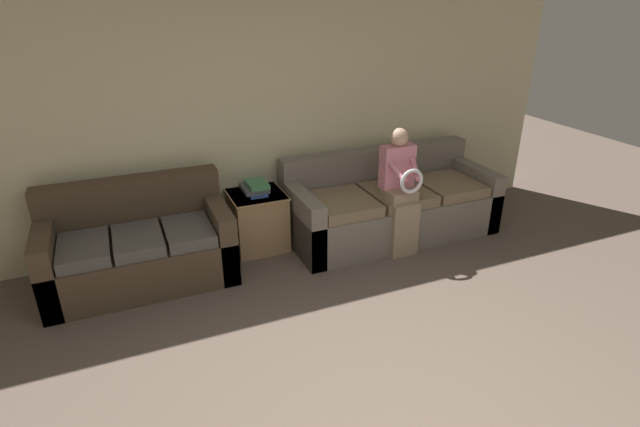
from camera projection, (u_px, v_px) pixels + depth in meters
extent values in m
cube|color=beige|center=(244.00, 120.00, 4.99)|extent=(7.33, 0.06, 2.55)
cube|color=#70665B|center=(391.00, 215.00, 5.43)|extent=(2.24, 0.94, 0.45)
cube|color=#70665B|center=(376.00, 167.00, 5.56)|extent=(2.24, 0.20, 0.43)
cube|color=#70665B|center=(302.00, 222.00, 5.01)|extent=(0.16, 0.94, 0.66)
cube|color=#70665B|center=(469.00, 192.00, 5.76)|extent=(0.16, 0.94, 0.66)
cube|color=#7A664C|center=(342.00, 204.00, 5.00)|extent=(0.60, 0.70, 0.11)
cube|color=#7A664C|center=(397.00, 194.00, 5.23)|extent=(0.60, 0.70, 0.11)
cube|color=#7A664C|center=(448.00, 186.00, 5.46)|extent=(0.60, 0.70, 0.11)
cube|color=#473828|center=(141.00, 261.00, 4.55)|extent=(1.63, 0.85, 0.41)
cube|color=#473828|center=(131.00, 203.00, 4.64)|extent=(1.63, 0.20, 0.49)
cube|color=#473828|center=(49.00, 266.00, 4.24)|extent=(0.16, 0.85, 0.66)
cube|color=#473828|center=(220.00, 235.00, 4.76)|extent=(0.16, 0.85, 0.66)
cube|color=#514C47|center=(84.00, 250.00, 4.20)|extent=(0.41, 0.61, 0.11)
cube|color=#514C47|center=(138.00, 240.00, 4.36)|extent=(0.41, 0.61, 0.11)
cube|color=#514C47|center=(188.00, 232.00, 4.51)|extent=(0.41, 0.61, 0.11)
cube|color=gray|center=(404.00, 230.00, 4.97)|extent=(0.29, 0.10, 0.56)
cube|color=gray|center=(399.00, 194.00, 4.95)|extent=(0.29, 0.28, 0.11)
cube|color=#D17A8E|center=(397.00, 166.00, 4.90)|extent=(0.34, 0.14, 0.43)
sphere|color=tan|center=(399.00, 137.00, 4.78)|extent=(0.18, 0.18, 0.18)
torus|color=silver|center=(412.00, 181.00, 4.70)|extent=(0.25, 0.04, 0.25)
cylinder|color=#D17A8E|center=(395.00, 169.00, 4.73)|extent=(0.13, 0.31, 0.23)
cylinder|color=#D17A8E|center=(414.00, 166.00, 4.81)|extent=(0.13, 0.31, 0.23)
cube|color=#9E7A51|center=(258.00, 221.00, 5.12)|extent=(0.53, 0.51, 0.60)
cube|color=tan|center=(256.00, 194.00, 5.00)|extent=(0.55, 0.53, 0.02)
cube|color=#33569E|center=(256.00, 192.00, 4.99)|extent=(0.18, 0.29, 0.03)
cube|color=#4C4C56|center=(255.00, 188.00, 4.98)|extent=(0.24, 0.29, 0.04)
cube|color=#3D8451|center=(257.00, 184.00, 4.96)|extent=(0.19, 0.28, 0.05)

